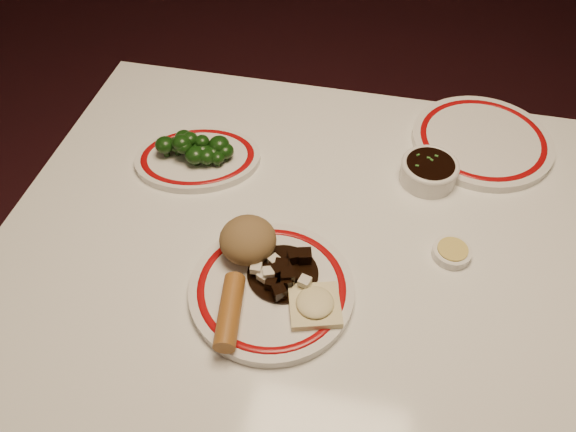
{
  "coord_description": "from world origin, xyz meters",
  "views": [
    {
      "loc": [
        0.02,
        -0.58,
        1.49
      ],
      "look_at": [
        -0.11,
        0.02,
        0.8
      ],
      "focal_mm": 35.0,
      "sensor_mm": 36.0,
      "label": 1
    }
  ],
  "objects_px": {
    "rice_mound": "(248,240)",
    "broccoli_plate": "(198,158)",
    "dining_table": "(345,286)",
    "main_plate": "(272,289)",
    "broccoli_pile": "(195,147)",
    "fried_wonton": "(315,304)",
    "soy_bowl": "(429,172)",
    "spring_roll": "(230,311)",
    "stirfry_heap": "(280,271)"
  },
  "relations": [
    {
      "from": "main_plate",
      "to": "dining_table",
      "type": "bearing_deg",
      "value": 42.97
    },
    {
      "from": "dining_table",
      "to": "main_plate",
      "type": "height_order",
      "value": "main_plate"
    },
    {
      "from": "broccoli_plate",
      "to": "main_plate",
      "type": "bearing_deg",
      "value": -51.66
    },
    {
      "from": "dining_table",
      "to": "main_plate",
      "type": "relative_size",
      "value": 3.77
    },
    {
      "from": "fried_wonton",
      "to": "broccoli_plate",
      "type": "xyz_separation_m",
      "value": [
        -0.28,
        0.29,
        -0.02
      ]
    },
    {
      "from": "spring_roll",
      "to": "fried_wonton",
      "type": "relative_size",
      "value": 1.27
    },
    {
      "from": "main_plate",
      "to": "rice_mound",
      "type": "distance_m",
      "value": 0.09
    },
    {
      "from": "soy_bowl",
      "to": "rice_mound",
      "type": "bearing_deg",
      "value": -137.84
    },
    {
      "from": "spring_roll",
      "to": "soy_bowl",
      "type": "relative_size",
      "value": 1.16
    },
    {
      "from": "fried_wonton",
      "to": "soy_bowl",
      "type": "distance_m",
      "value": 0.36
    },
    {
      "from": "main_plate",
      "to": "fried_wonton",
      "type": "bearing_deg",
      "value": -18.32
    },
    {
      "from": "main_plate",
      "to": "broccoli_pile",
      "type": "xyz_separation_m",
      "value": [
        -0.21,
        0.26,
        0.03
      ]
    },
    {
      "from": "main_plate",
      "to": "broccoli_pile",
      "type": "bearing_deg",
      "value": 128.66
    },
    {
      "from": "soy_bowl",
      "to": "broccoli_pile",
      "type": "bearing_deg",
      "value": -173.8
    },
    {
      "from": "broccoli_pile",
      "to": "fried_wonton",
      "type": "bearing_deg",
      "value": -45.36
    },
    {
      "from": "spring_roll",
      "to": "broccoli_plate",
      "type": "bearing_deg",
      "value": 107.79
    },
    {
      "from": "rice_mound",
      "to": "soy_bowl",
      "type": "bearing_deg",
      "value": 42.16
    },
    {
      "from": "spring_roll",
      "to": "rice_mound",
      "type": "bearing_deg",
      "value": 83.83
    },
    {
      "from": "spring_roll",
      "to": "soy_bowl",
      "type": "bearing_deg",
      "value": 45.65
    },
    {
      "from": "broccoli_pile",
      "to": "soy_bowl",
      "type": "relative_size",
      "value": 1.43
    },
    {
      "from": "dining_table",
      "to": "fried_wonton",
      "type": "distance_m",
      "value": 0.18
    },
    {
      "from": "fried_wonton",
      "to": "stirfry_heap",
      "type": "xyz_separation_m",
      "value": [
        -0.06,
        0.05,
        0.0
      ]
    },
    {
      "from": "stirfry_heap",
      "to": "broccoli_pile",
      "type": "bearing_deg",
      "value": 132.5
    },
    {
      "from": "spring_roll",
      "to": "fried_wonton",
      "type": "bearing_deg",
      "value": 11.33
    },
    {
      "from": "spring_roll",
      "to": "broccoli_pile",
      "type": "relative_size",
      "value": 0.81
    },
    {
      "from": "rice_mound",
      "to": "broccoli_plate",
      "type": "xyz_separation_m",
      "value": [
        -0.16,
        0.21,
        -0.04
      ]
    },
    {
      "from": "dining_table",
      "to": "rice_mound",
      "type": "relative_size",
      "value": 13.13
    },
    {
      "from": "dining_table",
      "to": "main_plate",
      "type": "xyz_separation_m",
      "value": [
        -0.11,
        -0.1,
        0.1
      ]
    },
    {
      "from": "dining_table",
      "to": "rice_mound",
      "type": "xyz_separation_m",
      "value": [
        -0.16,
        -0.04,
        0.14
      ]
    },
    {
      "from": "soy_bowl",
      "to": "dining_table",
      "type": "bearing_deg",
      "value": -119.6
    },
    {
      "from": "broccoli_plate",
      "to": "broccoli_pile",
      "type": "distance_m",
      "value": 0.03
    },
    {
      "from": "rice_mound",
      "to": "broccoli_pile",
      "type": "distance_m",
      "value": 0.26
    },
    {
      "from": "dining_table",
      "to": "rice_mound",
      "type": "distance_m",
      "value": 0.22
    },
    {
      "from": "fried_wonton",
      "to": "stirfry_heap",
      "type": "relative_size",
      "value": 0.83
    },
    {
      "from": "soy_bowl",
      "to": "main_plate",
      "type": "bearing_deg",
      "value": -126.28
    },
    {
      "from": "rice_mound",
      "to": "fried_wonton",
      "type": "xyz_separation_m",
      "value": [
        0.12,
        -0.08,
        -0.02
      ]
    },
    {
      "from": "main_plate",
      "to": "fried_wonton",
      "type": "xyz_separation_m",
      "value": [
        0.07,
        -0.02,
        0.02
      ]
    },
    {
      "from": "rice_mound",
      "to": "soy_bowl",
      "type": "relative_size",
      "value": 0.88
    },
    {
      "from": "fried_wonton",
      "to": "broccoli_pile",
      "type": "height_order",
      "value": "broccoli_pile"
    },
    {
      "from": "broccoli_plate",
      "to": "broccoli_pile",
      "type": "height_order",
      "value": "broccoli_pile"
    },
    {
      "from": "fried_wonton",
      "to": "stirfry_heap",
      "type": "height_order",
      "value": "stirfry_heap"
    },
    {
      "from": "main_plate",
      "to": "broccoli_plate",
      "type": "height_order",
      "value": "main_plate"
    },
    {
      "from": "stirfry_heap",
      "to": "broccoli_pile",
      "type": "height_order",
      "value": "broccoli_pile"
    },
    {
      "from": "rice_mound",
      "to": "spring_roll",
      "type": "xyz_separation_m",
      "value": [
        0.0,
        -0.12,
        -0.02
      ]
    },
    {
      "from": "rice_mound",
      "to": "spring_roll",
      "type": "bearing_deg",
      "value": -87.9
    },
    {
      "from": "rice_mound",
      "to": "dining_table",
      "type": "bearing_deg",
      "value": 15.51
    },
    {
      "from": "fried_wonton",
      "to": "stirfry_heap",
      "type": "bearing_deg",
      "value": 143.34
    },
    {
      "from": "spring_roll",
      "to": "broccoli_plate",
      "type": "xyz_separation_m",
      "value": [
        -0.16,
        0.33,
        -0.03
      ]
    },
    {
      "from": "main_plate",
      "to": "spring_roll",
      "type": "distance_m",
      "value": 0.08
    },
    {
      "from": "broccoli_plate",
      "to": "stirfry_heap",
      "type": "bearing_deg",
      "value": -47.86
    }
  ]
}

